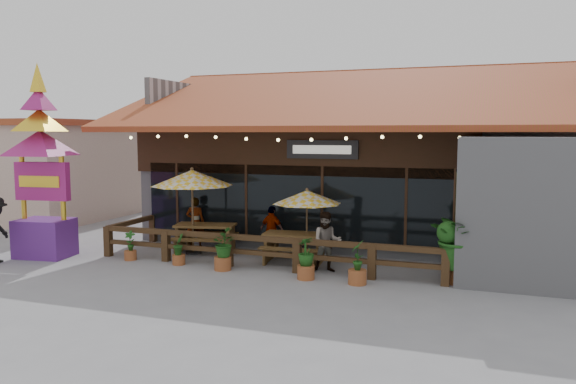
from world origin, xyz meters
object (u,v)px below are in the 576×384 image
at_px(umbrella_left, 192,178).
at_px(thai_sign_tower, 41,148).
at_px(picnic_table_left, 206,233).
at_px(umbrella_right, 307,197).
at_px(picnic_table_right, 294,242).
at_px(tropical_plant, 458,239).

xyz_separation_m(umbrella_left, thai_sign_tower, (-3.95, -1.89, 0.93)).
relative_size(umbrella_left, picnic_table_left, 1.35).
distance_m(umbrella_right, picnic_table_right, 1.34).
relative_size(umbrella_left, picnic_table_right, 1.54).
height_order(umbrella_right, picnic_table_right, umbrella_right).
xyz_separation_m(umbrella_right, tropical_plant, (4.23, -1.06, -0.73)).
xyz_separation_m(umbrella_right, picnic_table_right, (-0.31, -0.19, -1.29)).
bearing_deg(picnic_table_right, umbrella_left, 179.96).
bearing_deg(tropical_plant, umbrella_left, 173.64).
distance_m(picnic_table_left, tropical_plant, 7.67).
bearing_deg(picnic_table_right, thai_sign_tower, -165.40).
relative_size(picnic_table_right, thai_sign_tower, 0.30).
distance_m(umbrella_left, picnic_table_left, 1.77).
bearing_deg(umbrella_right, picnic_table_left, 178.33).
bearing_deg(umbrella_left, picnic_table_left, 45.98).
xyz_separation_m(umbrella_right, thai_sign_tower, (-7.56, -2.08, 1.39)).
bearing_deg(tropical_plant, picnic_table_left, 171.29).
distance_m(umbrella_left, umbrella_right, 3.64).
height_order(umbrella_left, umbrella_right, umbrella_left).
height_order(thai_sign_tower, tropical_plant, thai_sign_tower).
bearing_deg(umbrella_right, thai_sign_tower, -164.63).
xyz_separation_m(umbrella_left, picnic_table_left, (0.28, 0.28, -1.72)).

